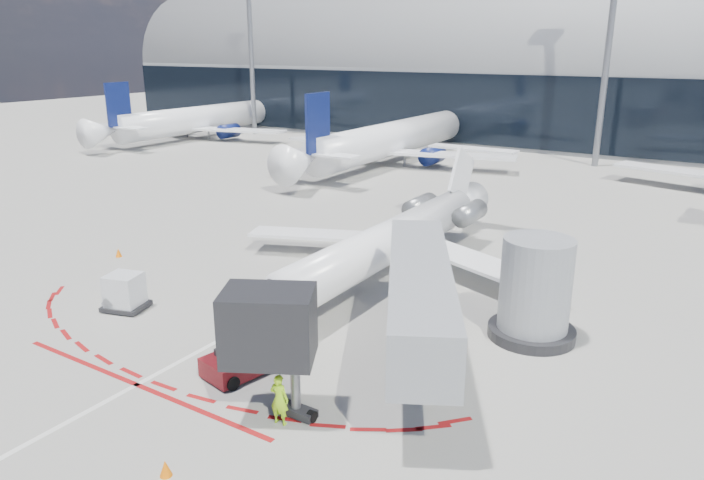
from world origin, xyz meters
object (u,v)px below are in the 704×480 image
Objects in this scene: pushback_tug at (240,362)px; ramp_worker at (279,399)px; uld_container at (125,292)px; regional_jet at (397,237)px.

pushback_tug is 2.39× the size of ramp_worker.
uld_container reaches higher than pushback_tug.
pushback_tug is at bearing -35.47° from ramp_worker.
ramp_worker is at bearing -75.92° from regional_jet.
pushback_tug is at bearing -88.27° from regional_jet.
regional_jet reaches higher than pushback_tug.
ramp_worker is 0.80× the size of uld_container.
regional_jet reaches higher than ramp_worker.
uld_container is at bearing -178.76° from pushback_tug.
ramp_worker is 13.62m from uld_container.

